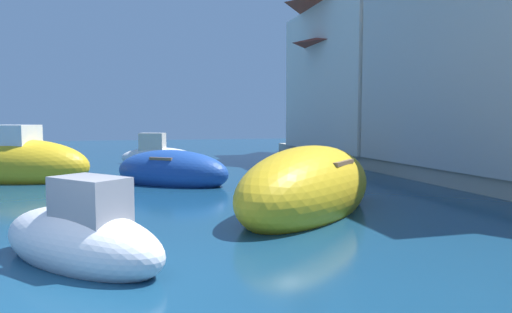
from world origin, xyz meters
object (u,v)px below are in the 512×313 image
object	(u,v)px
waterfront_building_annex	(376,86)
waterfront_building_far	(376,66)
quayside_tree	(506,77)
moored_boat_8	(81,239)
moored_boat_7	(172,172)
moored_boat_0	(18,163)
moored_boat_4	(320,166)
moored_boat_6	(158,156)
moored_boat_2	(309,188)

from	to	relation	value
waterfront_building_annex	waterfront_building_far	size ratio (longest dim) A/B	0.81
waterfront_building_far	quayside_tree	bearing A→B (deg)	-90.67
waterfront_building_far	moored_boat_8	bearing A→B (deg)	-131.79
moored_boat_7	moored_boat_8	distance (m)	7.67
moored_boat_0	waterfront_building_annex	bearing A→B (deg)	36.66
moored_boat_0	quayside_tree	xyz separation A→B (m)	(15.16, -3.79, 2.74)
moored_boat_4	moored_boat_6	size ratio (longest dim) A/B	0.96
moored_boat_0	moored_boat_8	world-z (taller)	moored_boat_0
moored_boat_4	moored_boat_8	xyz separation A→B (m)	(-7.27, -8.72, 0.06)
waterfront_building_annex	quayside_tree	distance (m)	8.29
quayside_tree	moored_boat_4	bearing A→B (deg)	148.92
waterfront_building_annex	moored_boat_7	bearing A→B (deg)	-148.49
moored_boat_0	moored_boat_4	world-z (taller)	moored_boat_0
moored_boat_4	quayside_tree	xyz separation A→B (m)	(5.08, -3.06, 3.02)
moored_boat_4	moored_boat_8	world-z (taller)	moored_boat_8
moored_boat_7	moored_boat_6	bearing A→B (deg)	-51.03
moored_boat_6	moored_boat_2	bearing A→B (deg)	-56.27
moored_boat_6	waterfront_building_annex	world-z (taller)	waterfront_building_annex
moored_boat_8	quayside_tree	size ratio (longest dim) A/B	0.75
moored_boat_6	waterfront_building_annex	size ratio (longest dim) A/B	0.49
moored_boat_0	moored_boat_4	bearing A→B (deg)	16.10
moored_boat_2	moored_boat_7	xyz separation A→B (m)	(-2.43, 5.03, -0.13)
waterfront_building_far	waterfront_building_annex	bearing A→B (deg)	90.00
waterfront_building_far	moored_boat_6	bearing A→B (deg)	179.41
moored_boat_0	waterfront_building_far	distance (m)	16.40
moored_boat_6	moored_boat_7	distance (m)	6.59
moored_boat_8	quayside_tree	world-z (taller)	quayside_tree
moored_boat_8	waterfront_building_far	world-z (taller)	waterfront_building_far
moored_boat_4	waterfront_building_far	xyz separation A→B (m)	(5.18, 5.21, 4.29)
moored_boat_0	waterfront_building_far	bearing A→B (deg)	36.60
waterfront_building_annex	waterfront_building_far	xyz separation A→B (m)	(-0.00, -0.02, 0.97)
moored_boat_6	waterfront_building_annex	bearing A→B (deg)	21.21
moored_boat_6	quayside_tree	bearing A→B (deg)	-16.78
moored_boat_0	moored_boat_6	xyz separation A→B (m)	(4.62, 4.58, -0.21)
moored_boat_0	moored_boat_8	bearing A→B (deg)	-53.16
moored_boat_7	quayside_tree	world-z (taller)	quayside_tree
moored_boat_2	waterfront_building_far	size ratio (longest dim) A/B	0.56
waterfront_building_annex	moored_boat_2	bearing A→B (deg)	-125.30
moored_boat_0	quayside_tree	distance (m)	15.87
moored_boat_0	moored_boat_2	bearing A→B (deg)	-24.49
moored_boat_0	moored_boat_2	size ratio (longest dim) A/B	0.98
moored_boat_4	moored_boat_7	bearing A→B (deg)	-86.86
moored_boat_0	moored_boat_8	distance (m)	9.86
moored_boat_2	moored_boat_8	world-z (taller)	moored_boat_2
moored_boat_0	moored_boat_4	size ratio (longest dim) A/B	1.46
moored_boat_0	moored_boat_6	bearing A→B (deg)	65.02
moored_boat_2	quayside_tree	distance (m)	9.13
moored_boat_0	moored_boat_7	distance (m)	5.08
waterfront_building_far	moored_boat_7	bearing A→B (deg)	-148.56
moored_boat_0	moored_boat_7	xyz separation A→B (m)	(4.66, -2.00, -0.19)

